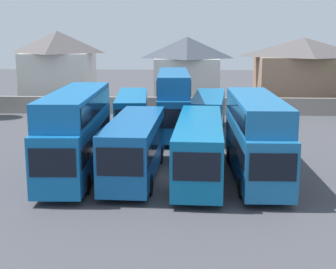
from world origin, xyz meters
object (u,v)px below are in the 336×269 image
(bus_3, at_px, (199,145))
(bus_4, at_px, (256,133))
(bus_2, at_px, (135,144))
(house_terrace_right, at_px, (303,72))
(bus_5, at_px, (132,111))
(bus_6, at_px, (173,99))
(house_terrace_left, at_px, (59,68))
(bus_1, at_px, (76,128))
(bus_7, at_px, (208,112))
(house_terrace_centre, at_px, (187,71))

(bus_3, xyz_separation_m, bus_4, (3.27, 0.02, 0.73))
(bus_2, xyz_separation_m, house_terrace_right, (16.09, 29.53, 2.04))
(bus_5, distance_m, bus_6, 3.65)
(bus_3, bearing_deg, bus_4, 92.49)
(bus_5, relative_size, house_terrace_left, 1.25)
(bus_3, height_order, bus_6, bus_6)
(bus_1, bearing_deg, house_terrace_right, 143.88)
(bus_4, xyz_separation_m, house_terrace_left, (-19.33, 28.94, 1.73))
(bus_7, bearing_deg, bus_5, -84.81)
(house_terrace_centre, bearing_deg, bus_2, -95.31)
(house_terrace_left, bearing_deg, bus_4, -56.25)
(bus_1, height_order, bus_3, bus_1)
(bus_1, height_order, bus_7, bus_1)
(house_terrace_right, bearing_deg, house_terrace_left, -179.16)
(bus_6, height_order, house_terrace_right, house_terrace_right)
(bus_2, bearing_deg, bus_5, -170.94)
(bus_6, bearing_deg, bus_1, -25.23)
(house_terrace_right, bearing_deg, bus_7, -124.66)
(bus_3, xyz_separation_m, bus_5, (-5.50, 12.92, -0.06))
(bus_4, bearing_deg, bus_2, -89.50)
(bus_4, xyz_separation_m, house_terrace_right, (9.05, 29.36, 1.34))
(bus_5, bearing_deg, bus_4, 29.32)
(bus_5, height_order, house_terrace_centre, house_terrace_centre)
(bus_1, height_order, bus_2, bus_1)
(bus_1, relative_size, house_terrace_right, 1.07)
(bus_2, relative_size, house_terrace_centre, 1.31)
(bus_2, xyz_separation_m, house_terrace_centre, (2.74, 29.51, 2.10))
(bus_3, bearing_deg, bus_2, -85.50)
(bus_7, bearing_deg, bus_1, -28.19)
(bus_3, relative_size, bus_7, 1.06)
(bus_2, xyz_separation_m, house_terrace_left, (-12.29, 29.11, 2.44))
(bus_2, bearing_deg, bus_3, 93.85)
(bus_4, relative_size, bus_6, 0.92)
(bus_2, height_order, bus_6, bus_6)
(bus_1, bearing_deg, bus_4, 86.60)
(bus_4, height_order, house_terrace_right, house_terrace_right)
(house_terrace_centre, distance_m, house_terrace_right, 13.35)
(bus_4, relative_size, house_terrace_centre, 1.39)
(bus_4, relative_size, house_terrace_left, 1.29)
(house_terrace_right, bearing_deg, bus_3, -112.76)
(bus_7, bearing_deg, bus_6, -84.53)
(bus_1, height_order, bus_4, bus_1)
(bus_2, bearing_deg, house_terrace_left, -155.60)
(bus_4, bearing_deg, bus_3, -90.58)
(bus_2, relative_size, bus_5, 0.97)
(bus_4, distance_m, bus_6, 13.94)
(bus_4, xyz_separation_m, bus_6, (-5.28, 12.90, 0.24))
(bus_1, bearing_deg, house_terrace_centre, 165.68)
(bus_4, height_order, bus_6, bus_6)
(house_terrace_centre, bearing_deg, bus_7, -83.08)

